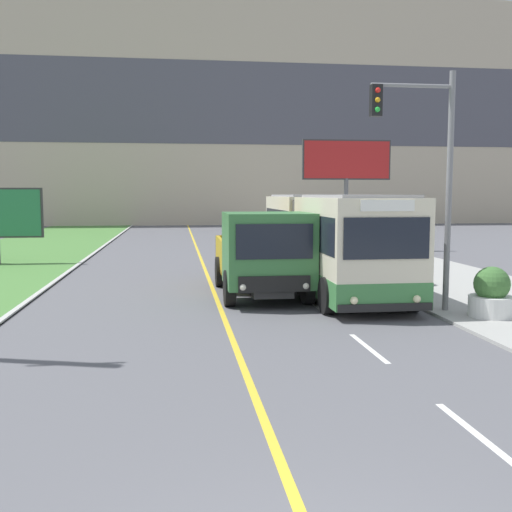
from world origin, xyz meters
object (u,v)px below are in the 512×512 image
Objects in this scene: billboard_large at (347,165)px; planter_round_second at (407,268)px; city_bus at (327,240)px; planter_round_third at (355,252)px; traffic_light_mast at (428,162)px; dump_truck at (264,256)px; planter_round_near at (491,295)px.

billboard_large reaches higher than planter_round_second.
billboard_large is 13.83m from planter_round_second.
city_bus is 8.64× the size of planter_round_third.
dump_truck is at bearing 145.62° from traffic_light_mast.
planter_round_near is at bearing -64.43° from city_bus.
dump_truck is at bearing -114.71° from billboard_large.
planter_round_near is 10.98m from planter_round_third.
planter_round_second is 5.49m from planter_round_third.
city_bus is at bearing 115.57° from planter_round_near.
traffic_light_mast is 3.80m from planter_round_near.
city_bus is 9.17× the size of planter_round_near.
city_bus is 2.94m from planter_round_second.
traffic_light_mast is at bearing 144.48° from planter_round_near.
city_bus is at bearing 40.58° from dump_truck.
dump_truck reaches higher than planter_round_second.
planter_round_second is at bearing -7.60° from city_bus.
traffic_light_mast reaches higher than planter_round_third.
planter_round_third is (-0.23, 10.98, 0.03)m from planter_round_near.
traffic_light_mast is at bearing -106.43° from planter_round_second.
traffic_light_mast is at bearing -34.38° from dump_truck.
planter_round_near is 0.94× the size of planter_round_third.
planter_round_third is (-1.75, -7.60, -4.15)m from billboard_large.
city_bus is at bearing 106.28° from traffic_light_mast.
billboard_large is at bearing 83.16° from planter_round_second.
planter_round_second is at bearing 18.82° from dump_truck.
traffic_light_mast is 1.03× the size of billboard_large.
city_bus is 3.34m from dump_truck.
dump_truck is 1.01× the size of traffic_light_mast.
planter_round_near is (5.33, -3.69, -0.69)m from dump_truck.
dump_truck is 5.02× the size of planter_round_near.
billboard_large is (6.85, 14.89, 3.49)m from dump_truck.
planter_round_second is at bearing 90.53° from planter_round_near.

